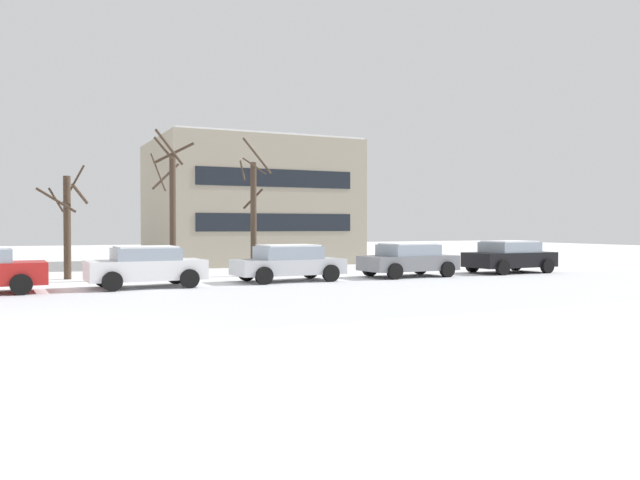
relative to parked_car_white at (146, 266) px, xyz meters
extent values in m
plane|color=white|center=(-3.79, -8.84, -0.72)|extent=(120.00, 120.00, 0.00)
cube|color=silver|center=(-3.79, -5.23, -0.72)|extent=(80.00, 9.23, 0.00)
cylinder|color=black|center=(-3.87, 0.92, -0.40)|extent=(0.65, 0.24, 0.64)
cylinder|color=black|center=(-3.83, -0.84, -0.40)|extent=(0.65, 0.24, 0.64)
cube|color=white|center=(0.00, 0.00, -0.12)|extent=(3.86, 1.87, 0.66)
cube|color=#8C99A8|center=(0.00, 0.00, 0.41)|extent=(2.14, 1.69, 0.41)
cube|color=white|center=(0.00, 0.00, 0.65)|extent=(1.95, 1.56, 0.06)
cylinder|color=black|center=(1.22, 0.94, -0.40)|extent=(0.65, 0.24, 0.64)
cylinder|color=black|center=(1.26, -0.88, -0.40)|extent=(0.65, 0.24, 0.64)
cylinder|color=black|center=(-1.26, 0.88, -0.40)|extent=(0.65, 0.24, 0.64)
cylinder|color=black|center=(-1.22, -0.94, -0.40)|extent=(0.65, 0.24, 0.64)
cube|color=silver|center=(5.27, 0.16, -0.17)|extent=(4.14, 1.81, 0.57)
cube|color=#8C99A8|center=(5.27, 0.16, 0.36)|extent=(2.29, 1.63, 0.47)
cube|color=white|center=(5.27, 0.16, 0.62)|extent=(2.09, 1.50, 0.06)
cylinder|color=black|center=(6.58, 1.07, -0.40)|extent=(0.65, 0.24, 0.64)
cylinder|color=black|center=(6.62, -0.68, -0.40)|extent=(0.65, 0.24, 0.64)
cylinder|color=black|center=(3.91, 1.01, -0.40)|extent=(0.65, 0.24, 0.64)
cylinder|color=black|center=(3.96, -0.74, -0.40)|extent=(0.65, 0.24, 0.64)
cube|color=slate|center=(10.54, 0.10, -0.15)|extent=(3.93, 1.92, 0.60)
cube|color=#8C99A8|center=(10.54, 0.10, 0.37)|extent=(2.18, 1.73, 0.45)
cube|color=white|center=(10.54, 0.10, 0.62)|extent=(1.98, 1.60, 0.06)
cylinder|color=black|center=(11.78, 1.06, -0.40)|extent=(0.65, 0.24, 0.64)
cylinder|color=black|center=(11.82, -0.80, -0.40)|extent=(0.65, 0.24, 0.64)
cylinder|color=black|center=(9.25, 1.00, -0.40)|extent=(0.65, 0.24, 0.64)
cylinder|color=black|center=(9.30, -0.86, -0.40)|extent=(0.65, 0.24, 0.64)
cube|color=black|center=(15.81, 0.03, -0.13)|extent=(3.97, 1.99, 0.64)
cube|color=#8C99A8|center=(15.81, 0.03, 0.41)|extent=(2.20, 1.79, 0.45)
cube|color=white|center=(15.81, 0.03, 0.67)|extent=(2.00, 1.65, 0.06)
cylinder|color=black|center=(17.06, 1.02, -0.40)|extent=(0.65, 0.24, 0.64)
cylinder|color=black|center=(17.10, -0.90, -0.40)|extent=(0.65, 0.24, 0.64)
cylinder|color=black|center=(14.51, 0.96, -0.40)|extent=(0.65, 0.24, 0.64)
cylinder|color=black|center=(14.56, -0.97, -0.40)|extent=(0.65, 0.24, 0.64)
cylinder|color=#423326|center=(4.97, 3.19, 1.63)|extent=(0.25, 0.25, 4.70)
cylinder|color=#423326|center=(4.86, 2.73, 3.79)|extent=(0.97, 0.31, 0.69)
cylinder|color=#423326|center=(4.52, 3.25, 3.64)|extent=(0.22, 0.97, 0.91)
cylinder|color=#423326|center=(5.09, 3.56, 2.49)|extent=(0.85, 0.34, 0.88)
cylinder|color=#423326|center=(4.93, 2.61, 4.19)|extent=(1.23, 0.19, 1.44)
cylinder|color=#423326|center=(1.58, 2.95, 1.71)|extent=(0.25, 0.25, 4.87)
cylinder|color=#423326|center=(1.19, 2.69, 4.29)|extent=(0.65, 0.89, 0.98)
cylinder|color=#423326|center=(1.43, 3.49, 3.31)|extent=(1.17, 0.41, 1.10)
cylinder|color=#423326|center=(1.80, 3.71, 4.26)|extent=(1.58, 0.56, 0.91)
cylinder|color=#423326|center=(1.35, 2.50, 4.35)|extent=(1.02, 0.59, 1.39)
cylinder|color=#423326|center=(1.00, 2.81, 3.41)|extent=(0.37, 1.23, 1.53)
cylinder|color=#423326|center=(-2.11, 4.77, 1.29)|extent=(0.28, 0.28, 4.02)
cylinder|color=#423326|center=(-1.67, 4.47, 2.60)|extent=(0.74, 1.01, 0.75)
cylinder|color=#423326|center=(-2.52, 4.55, 2.35)|extent=(0.55, 0.91, 0.96)
cylinder|color=#423326|center=(-2.55, 4.12, 2.33)|extent=(1.40, 0.99, 0.97)
cylinder|color=#423326|center=(-1.86, 5.16, 2.96)|extent=(0.89, 0.62, 1.61)
cube|color=#9E937F|center=(8.15, 12.87, 2.66)|extent=(10.54, 8.64, 6.76)
cube|color=white|center=(8.15, 12.87, 6.09)|extent=(10.33, 8.47, 0.10)
cube|color=black|center=(8.15, 8.53, 1.53)|extent=(8.43, 0.04, 0.90)
cube|color=black|center=(8.15, 8.53, 3.79)|extent=(8.43, 0.04, 0.90)
camera|label=1|loc=(-4.09, -22.18, 1.36)|focal=36.41mm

